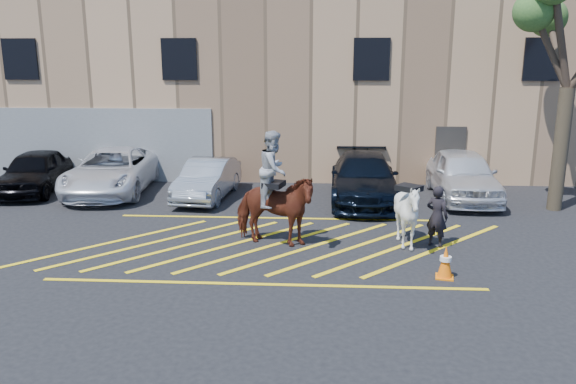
# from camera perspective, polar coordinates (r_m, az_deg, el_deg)

# --- Properties ---
(ground) EXTENTS (90.00, 90.00, 0.00)m
(ground) POSITION_cam_1_polar(r_m,az_deg,el_deg) (14.70, -1.57, -5.09)
(ground) COLOR black
(ground) RESTS_ON ground
(car_black_suv) EXTENTS (2.30, 4.52, 1.48)m
(car_black_suv) POSITION_cam_1_polar(r_m,az_deg,el_deg) (21.81, -24.31, 1.92)
(car_black_suv) COLOR black
(car_black_suv) RESTS_ON ground
(car_white_pickup) EXTENTS (2.89, 5.64, 1.52)m
(car_white_pickup) POSITION_cam_1_polar(r_m,az_deg,el_deg) (20.79, -17.39, 2.06)
(car_white_pickup) COLOR silver
(car_white_pickup) RESTS_ON ground
(car_silver_sedan) EXTENTS (1.77, 4.11, 1.32)m
(car_silver_sedan) POSITION_cam_1_polar(r_m,az_deg,el_deg) (19.21, -8.17, 1.31)
(car_silver_sedan) COLOR #959AA3
(car_silver_sedan) RESTS_ON ground
(car_blue_suv) EXTENTS (2.29, 5.35, 1.54)m
(car_blue_suv) POSITION_cam_1_polar(r_m,az_deg,el_deg) (18.84, 7.70, 1.43)
(car_blue_suv) COLOR black
(car_blue_suv) RESTS_ON ground
(car_white_suv) EXTENTS (2.06, 4.88, 1.65)m
(car_white_suv) POSITION_cam_1_polar(r_m,az_deg,el_deg) (19.83, 17.31, 1.70)
(car_white_suv) COLOR white
(car_white_suv) RESTS_ON ground
(handler) EXTENTS (0.69, 0.65, 1.58)m
(handler) POSITION_cam_1_polar(r_m,az_deg,el_deg) (14.64, 14.90, -2.40)
(handler) COLOR black
(handler) RESTS_ON ground
(warehouse) EXTENTS (32.42, 10.20, 7.30)m
(warehouse) POSITION_cam_1_polar(r_m,az_deg,el_deg) (25.91, 0.65, 11.31)
(warehouse) COLOR tan
(warehouse) RESTS_ON ground
(hatching_zone) EXTENTS (12.60, 5.12, 0.01)m
(hatching_zone) POSITION_cam_1_polar(r_m,az_deg,el_deg) (14.42, -1.68, -5.45)
(hatching_zone) COLOR yellow
(hatching_zone) RESTS_ON ground
(mounted_bay) EXTENTS (2.42, 1.57, 2.94)m
(mounted_bay) POSITION_cam_1_polar(r_m,az_deg,el_deg) (14.14, -1.45, -0.83)
(mounted_bay) COLOR #5F2916
(mounted_bay) RESTS_ON ground
(saddled_white) EXTENTS (2.08, 2.10, 1.73)m
(saddled_white) POSITION_cam_1_polar(r_m,az_deg,el_deg) (14.38, 12.07, -2.20)
(saddled_white) COLOR white
(saddled_white) RESTS_ON ground
(traffic_cone) EXTENTS (0.45, 0.45, 0.73)m
(traffic_cone) POSITION_cam_1_polar(r_m,az_deg,el_deg) (12.77, 15.71, -6.85)
(traffic_cone) COLOR orange
(traffic_cone) RESTS_ON ground
(tree) EXTENTS (3.99, 4.37, 7.31)m
(tree) POSITION_cam_1_polar(r_m,az_deg,el_deg) (19.07, 27.14, 15.14)
(tree) COLOR #423828
(tree) RESTS_ON ground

